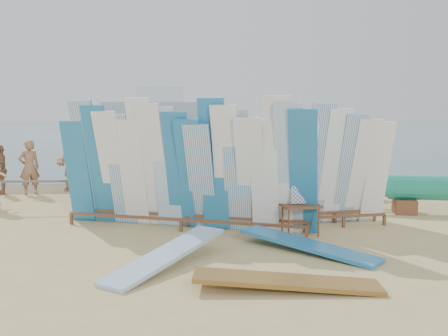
{
  "coord_description": "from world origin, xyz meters",
  "views": [
    {
      "loc": [
        1.08,
        -9.44,
        2.47
      ],
      "look_at": [
        1.87,
        2.84,
        1.13
      ],
      "focal_mm": 38.0,
      "sensor_mm": 36.0,
      "label": 1
    }
  ],
  "objects": [
    {
      "name": "beach_chair_left",
      "position": [
        0.82,
        3.54,
        0.28
      ],
      "size": [
        0.63,
        0.66,
        0.96
      ],
      "rotation": [
        0.0,
        0.0,
        -0.05
      ],
      "color": "red",
      "rests_on": "ground"
    },
    {
      "name": "beach_chair_right",
      "position": [
        2.1,
        4.05,
        0.23
      ],
      "size": [
        0.58,
        0.59,
        0.77
      ],
      "rotation": [
        0.0,
        0.0,
        0.2
      ],
      "color": "red",
      "rests_on": "ground"
    },
    {
      "name": "distant_ship",
      "position": [
        -12.0,
        180.0,
        5.31
      ],
      "size": [
        45.0,
        8.0,
        14.0
      ],
      "color": "#999EA3",
      "rests_on": "ocean"
    },
    {
      "name": "main_surfboard_rack",
      "position": [
        0.88,
        0.83,
        1.3
      ],
      "size": [
        5.68,
        2.52,
        2.89
      ],
      "rotation": [
        0.0,
        0.0,
        -0.33
      ],
      "color": "brown",
      "rests_on": "ground"
    },
    {
      "name": "beachgoer_3",
      "position": [
        -0.46,
        6.42,
        0.93
      ],
      "size": [
        1.3,
        0.86,
        1.87
      ],
      "primitive_type": "imported",
      "rotation": [
        0.0,
        0.0,
        3.47
      ],
      "color": "tan",
      "rests_on": "ground"
    },
    {
      "name": "beachgoer_1",
      "position": [
        -4.12,
        5.84,
        0.87
      ],
      "size": [
        0.72,
        0.64,
        1.74
      ],
      "primitive_type": "imported",
      "rotation": [
        0.0,
        0.0,
        3.72
      ],
      "color": "#8C6042",
      "rests_on": "ground"
    },
    {
      "name": "beachgoer_extra_1",
      "position": [
        -5.06,
        5.98,
        0.79
      ],
      "size": [
        0.75,
        1.01,
        1.58
      ],
      "primitive_type": "imported",
      "rotation": [
        0.0,
        0.0,
        5.14
      ],
      "color": "#8C6042",
      "rests_on": "ground"
    },
    {
      "name": "beachgoer_7",
      "position": [
        1.58,
        5.37,
        0.82
      ],
      "size": [
        0.4,
        0.64,
        1.64
      ],
      "primitive_type": "imported",
      "rotation": [
        0.0,
        0.0,
        4.84
      ],
      "color": "#8C6042",
      "rests_on": "ground"
    },
    {
      "name": "stroller",
      "position": [
        3.14,
        4.08,
        0.47
      ],
      "size": [
        0.63,
        0.88,
        1.16
      ],
      "rotation": [
        0.0,
        0.0,
        -0.06
      ],
      "color": "red",
      "rests_on": "ground"
    },
    {
      "name": "wet_sand_strip",
      "position": [
        0.0,
        7.2,
        0.0
      ],
      "size": [
        40.0,
        2.6,
        0.01
      ],
      "primitive_type": "cube",
      "color": "brown",
      "rests_on": "ground"
    },
    {
      "name": "vendor_table",
      "position": [
        3.3,
        0.14,
        0.35
      ],
      "size": [
        0.85,
        0.66,
        1.04
      ],
      "rotation": [
        0.0,
        0.0,
        0.14
      ],
      "color": "brown",
      "rests_on": "ground"
    },
    {
      "name": "beachgoer_10",
      "position": [
        5.89,
        5.13,
        0.82
      ],
      "size": [
        0.58,
        1.02,
        1.63
      ],
      "primitive_type": "imported",
      "rotation": [
        0.0,
        0.0,
        4.9
      ],
      "color": "#8C6042",
      "rests_on": "ground"
    },
    {
      "name": "flat_board_d",
      "position": [
        3.16,
        -1.08,
        0.0
      ],
      "size": [
        2.36,
        2.25,
        0.27
      ],
      "primitive_type": "cube",
      "rotation": [
        0.07,
        0.0,
        0.82
      ],
      "color": "teal",
      "rests_on": "ground"
    },
    {
      "name": "ground",
      "position": [
        0.0,
        0.0,
        0.0
      ],
      "size": [
        160.0,
        160.0,
        0.0
      ],
      "primitive_type": "plane",
      "color": "tan",
      "rests_on": "ground"
    },
    {
      "name": "beachgoer_11",
      "position": [
        -2.96,
        6.54,
        0.92
      ],
      "size": [
        1.27,
        1.77,
        1.84
      ],
      "primitive_type": "imported",
      "rotation": [
        0.0,
        0.0,
        1.1
      ],
      "color": "beige",
      "rests_on": "ground"
    },
    {
      "name": "beachgoer_4",
      "position": [
        -0.5,
        5.11,
        0.85
      ],
      "size": [
        0.67,
        1.07,
        1.7
      ],
      "primitive_type": "imported",
      "rotation": [
        0.0,
        0.0,
        1.32
      ],
      "color": "#8C6042",
      "rests_on": "ground"
    },
    {
      "name": "beachgoer_9",
      "position": [
        5.61,
        5.03,
        0.79
      ],
      "size": [
        0.55,
        1.06,
        1.58
      ],
      "primitive_type": "imported",
      "rotation": [
        0.0,
        0.0,
        1.44
      ],
      "color": "tan",
      "rests_on": "ground"
    },
    {
      "name": "fence",
      "position": [
        0.0,
        3.0,
        0.63
      ],
      "size": [
        12.08,
        0.08,
        0.9
      ],
      "color": "#6E5E53",
      "rests_on": "ground"
    },
    {
      "name": "flat_board_b",
      "position": [
        0.63,
        -1.73,
        0.0
      ],
      "size": [
        2.02,
        2.52,
        0.39
      ],
      "primitive_type": "cube",
      "rotation": [
        0.12,
        0.0,
        -0.62
      ],
      "color": "#89B0DC",
      "rests_on": "ground"
    },
    {
      "name": "flat_board_c",
      "position": [
        2.41,
        -2.92,
        0.0
      ],
      "size": [
        2.74,
        0.82,
        0.23
      ],
      "primitive_type": "cube",
      "rotation": [
        0.06,
        0.0,
        1.47
      ],
      "color": "olive",
      "rests_on": "ground"
    },
    {
      "name": "side_surfboard_rack",
      "position": [
        4.38,
        0.99,
        1.24
      ],
      "size": [
        2.47,
        1.01,
        2.76
      ],
      "rotation": [
        0.0,
        0.0,
        0.15
      ],
      "color": "brown",
      "rests_on": "ground"
    },
    {
      "name": "ocean",
      "position": [
        0.0,
        128.0,
        0.0
      ],
      "size": [
        320.0,
        240.0,
        0.02
      ],
      "primitive_type": "cube",
      "color": "#456F7B",
      "rests_on": "ground"
    }
  ]
}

